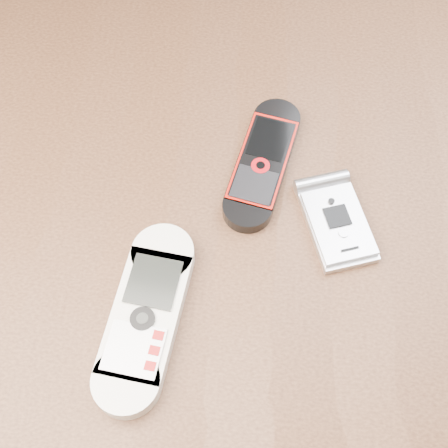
{
  "coord_description": "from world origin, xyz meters",
  "views": [
    {
      "loc": [
        0.03,
        -0.28,
        1.27
      ],
      "look_at": [
        0.01,
        0.0,
        0.76
      ],
      "focal_mm": 50.0,
      "sensor_mm": 36.0,
      "label": 1
    }
  ],
  "objects_px": {
    "table": "(219,274)",
    "nokia_white": "(146,315)",
    "motorola_razr": "(337,222)",
    "nokia_black_red": "(263,162)"
  },
  "relations": [
    {
      "from": "nokia_white",
      "to": "nokia_black_red",
      "type": "height_order",
      "value": "nokia_white"
    },
    {
      "from": "table",
      "to": "motorola_razr",
      "type": "xyz_separation_m",
      "value": [
        0.11,
        0.01,
        0.11
      ]
    },
    {
      "from": "table",
      "to": "nokia_black_red",
      "type": "xyz_separation_m",
      "value": [
        0.04,
        0.07,
        0.11
      ]
    },
    {
      "from": "nokia_black_red",
      "to": "table",
      "type": "bearing_deg",
      "value": -104.53
    },
    {
      "from": "nokia_white",
      "to": "motorola_razr",
      "type": "height_order",
      "value": "nokia_white"
    },
    {
      "from": "nokia_white",
      "to": "nokia_black_red",
      "type": "bearing_deg",
      "value": 68.56
    },
    {
      "from": "table",
      "to": "nokia_black_red",
      "type": "height_order",
      "value": "nokia_black_red"
    },
    {
      "from": "table",
      "to": "nokia_white",
      "type": "relative_size",
      "value": 6.8
    },
    {
      "from": "nokia_white",
      "to": "motorola_razr",
      "type": "distance_m",
      "value": 0.2
    },
    {
      "from": "table",
      "to": "nokia_black_red",
      "type": "bearing_deg",
      "value": 62.84
    }
  ]
}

